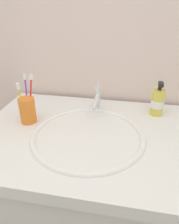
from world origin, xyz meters
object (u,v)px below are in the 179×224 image
object	(u,v)px
toothbrush_cup	(28,110)
toothbrush_yellow	(21,101)
toothbrush_red	(31,94)
faucet	(97,99)
soap_dispenser	(158,102)
toothbrush_purple	(26,94)

from	to	relation	value
toothbrush_cup	toothbrush_yellow	size ratio (longest dim) A/B	0.61
toothbrush_cup	toothbrush_red	world-z (taller)	toothbrush_red
toothbrush_cup	toothbrush_yellow	bearing A→B (deg)	-125.60
faucet	soap_dispenser	distance (m)	0.27
faucet	toothbrush_red	distance (m)	0.30
toothbrush_yellow	soap_dispenser	world-z (taller)	toothbrush_yellow
toothbrush_yellow	toothbrush_red	world-z (taller)	toothbrush_red
toothbrush_cup	faucet	bearing A→B (deg)	29.32
toothbrush_cup	toothbrush_purple	bearing A→B (deg)	112.00
toothbrush_cup	soap_dispenser	xyz separation A→B (m)	(0.55, 0.17, 0.01)
faucet	toothbrush_cup	bearing A→B (deg)	-150.68
toothbrush_cup	toothbrush_red	xyz separation A→B (m)	(0.01, 0.03, 0.06)
toothbrush_cup	toothbrush_red	bearing A→B (deg)	74.23
toothbrush_cup	toothbrush_purple	xyz separation A→B (m)	(-0.02, 0.04, 0.06)
toothbrush_purple	toothbrush_red	world-z (taller)	toothbrush_red
faucet	toothbrush_red	bearing A→B (deg)	-155.07
toothbrush_red	soap_dispenser	distance (m)	0.56
toothbrush_yellow	toothbrush_red	bearing A→B (deg)	66.55
toothbrush_purple	toothbrush_yellow	distance (m)	0.06
toothbrush_yellow	soap_dispenser	distance (m)	0.59
faucet	toothbrush_red	xyz separation A→B (m)	(-0.26, -0.12, 0.05)
faucet	toothbrush_yellow	size ratio (longest dim) A/B	0.85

